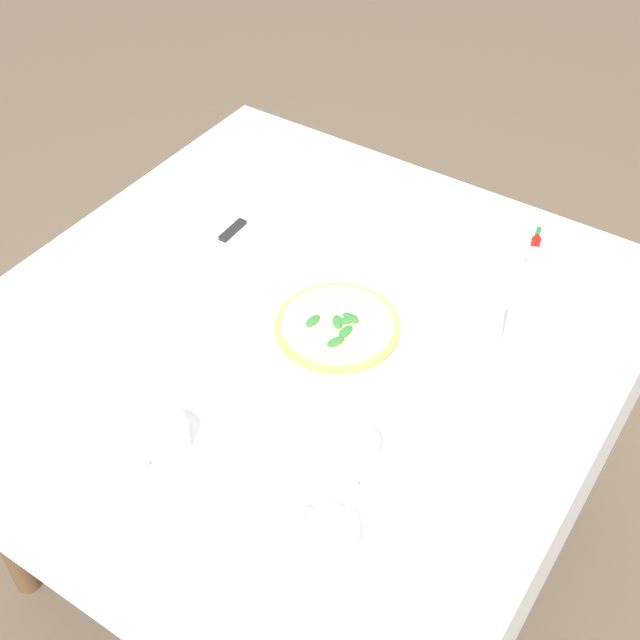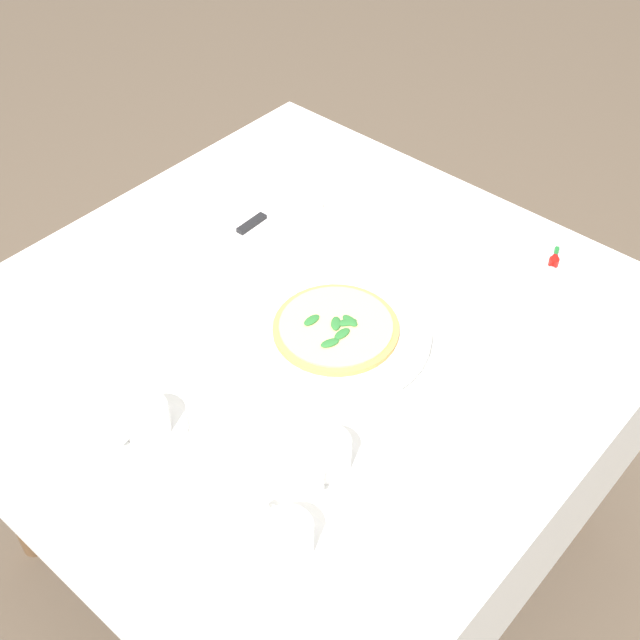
# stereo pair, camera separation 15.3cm
# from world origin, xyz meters

# --- Properties ---
(ground_plane) EXTENTS (8.00, 8.00, 0.00)m
(ground_plane) POSITION_xyz_m (0.00, 0.00, 0.00)
(ground_plane) COLOR brown
(dining_table) EXTENTS (1.14, 1.14, 0.74)m
(dining_table) POSITION_xyz_m (0.00, 0.00, 0.61)
(dining_table) COLOR white
(dining_table) RESTS_ON ground_plane
(pizza_plate) EXTENTS (0.35, 0.35, 0.02)m
(pizza_plate) POSITION_xyz_m (-0.00, -0.08, 0.75)
(pizza_plate) COLOR white
(pizza_plate) RESTS_ON dining_table
(pizza) EXTENTS (0.23, 0.23, 0.02)m
(pizza) POSITION_xyz_m (-0.00, -0.08, 0.77)
(pizza) COLOR tan
(pizza) RESTS_ON pizza_plate
(coffee_cup_center_back) EXTENTS (0.13, 0.13, 0.06)m
(coffee_cup_center_back) POSITION_xyz_m (-0.38, -0.31, 0.77)
(coffee_cup_center_back) COLOR white
(coffee_cup_center_back) RESTS_ON dining_table
(coffee_cup_far_right) EXTENTS (0.13, 0.13, 0.06)m
(coffee_cup_far_right) POSITION_xyz_m (-0.37, 0.01, 0.77)
(coffee_cup_far_right) COLOR white
(coffee_cup_far_right) RESTS_ON dining_table
(coffee_cup_right_edge) EXTENTS (0.13, 0.13, 0.07)m
(coffee_cup_right_edge) POSITION_xyz_m (-0.23, -0.26, 0.77)
(coffee_cup_right_edge) COLOR white
(coffee_cup_right_edge) RESTS_ON dining_table
(water_glass_left_edge) EXTENTS (0.07, 0.07, 0.13)m
(water_glass_left_edge) POSITION_xyz_m (0.14, -0.37, 0.80)
(water_glass_left_edge) COLOR white
(water_glass_left_edge) RESTS_ON dining_table
(napkin_folded) EXTENTS (0.23, 0.14, 0.02)m
(napkin_folded) POSITION_xyz_m (0.17, 0.26, 0.75)
(napkin_folded) COLOR white
(napkin_folded) RESTS_ON dining_table
(dinner_knife) EXTENTS (0.20, 0.03, 0.01)m
(dinner_knife) POSITION_xyz_m (0.17, 0.26, 0.76)
(dinner_knife) COLOR silver
(dinner_knife) RESTS_ON napkin_folded
(hot_sauce_bottle) EXTENTS (0.02, 0.02, 0.08)m
(hot_sauce_bottle) POSITION_xyz_m (0.40, -0.29, 0.77)
(hot_sauce_bottle) COLOR #B7140F
(hot_sauce_bottle) RESTS_ON dining_table
(salt_shaker) EXTENTS (0.03, 0.03, 0.06)m
(salt_shaker) POSITION_xyz_m (0.43, -0.28, 0.77)
(salt_shaker) COLOR white
(salt_shaker) RESTS_ON dining_table
(pepper_shaker) EXTENTS (0.03, 0.03, 0.06)m
(pepper_shaker) POSITION_xyz_m (0.37, -0.30, 0.77)
(pepper_shaker) COLOR white
(pepper_shaker) RESTS_ON dining_table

